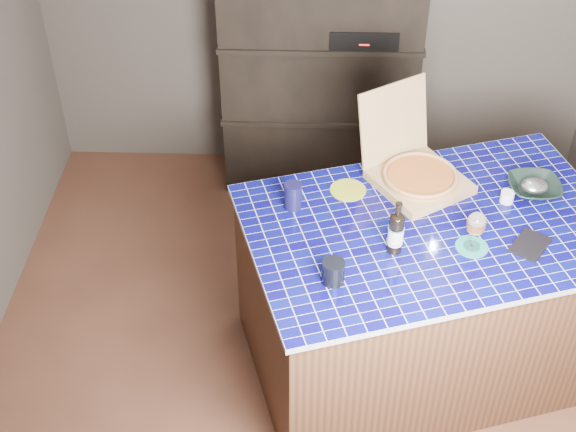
{
  "coord_description": "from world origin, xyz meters",
  "views": [
    {
      "loc": [
        -0.05,
        -2.85,
        3.34
      ],
      "look_at": [
        -0.14,
        0.0,
        0.92
      ],
      "focal_mm": 50.0,
      "sensor_mm": 36.0,
      "label": 1
    }
  ],
  "objects_px": {
    "mead_bottle": "(396,232)",
    "dvd_case": "(530,245)",
    "bowl": "(534,187)",
    "wine_glass": "(476,224)",
    "kitchen_island": "(422,295)",
    "pizza_box": "(417,173)"
  },
  "relations": [
    {
      "from": "kitchen_island",
      "to": "wine_glass",
      "type": "distance_m",
      "value": 0.64
    },
    {
      "from": "pizza_box",
      "to": "kitchen_island",
      "type": "bearing_deg",
      "value": -113.61
    },
    {
      "from": "dvd_case",
      "to": "bowl",
      "type": "height_order",
      "value": "bowl"
    },
    {
      "from": "bowl",
      "to": "pizza_box",
      "type": "bearing_deg",
      "value": 174.11
    },
    {
      "from": "wine_glass",
      "to": "pizza_box",
      "type": "bearing_deg",
      "value": 114.15
    },
    {
      "from": "kitchen_island",
      "to": "dvd_case",
      "type": "xyz_separation_m",
      "value": [
        0.42,
        -0.13,
        0.47
      ]
    },
    {
      "from": "kitchen_island",
      "to": "mead_bottle",
      "type": "relative_size",
      "value": 7.2
    },
    {
      "from": "wine_glass",
      "to": "bowl",
      "type": "distance_m",
      "value": 0.55
    },
    {
      "from": "wine_glass",
      "to": "mead_bottle",
      "type": "bearing_deg",
      "value": -175.16
    },
    {
      "from": "mead_bottle",
      "to": "bowl",
      "type": "height_order",
      "value": "mead_bottle"
    },
    {
      "from": "dvd_case",
      "to": "pizza_box",
      "type": "bearing_deg",
      "value": 170.68
    },
    {
      "from": "pizza_box",
      "to": "mead_bottle",
      "type": "relative_size",
      "value": 2.29
    },
    {
      "from": "mead_bottle",
      "to": "kitchen_island",
      "type": "bearing_deg",
      "value": 42.9
    },
    {
      "from": "wine_glass",
      "to": "dvd_case",
      "type": "bearing_deg",
      "value": 3.82
    },
    {
      "from": "kitchen_island",
      "to": "dvd_case",
      "type": "height_order",
      "value": "dvd_case"
    },
    {
      "from": "bowl",
      "to": "wine_glass",
      "type": "bearing_deg",
      "value": -130.94
    },
    {
      "from": "mead_bottle",
      "to": "dvd_case",
      "type": "height_order",
      "value": "mead_bottle"
    },
    {
      "from": "dvd_case",
      "to": "wine_glass",
      "type": "bearing_deg",
      "value": -141.98
    },
    {
      "from": "kitchen_island",
      "to": "dvd_case",
      "type": "bearing_deg",
      "value": -34.93
    },
    {
      "from": "mead_bottle",
      "to": "dvd_case",
      "type": "distance_m",
      "value": 0.62
    },
    {
      "from": "pizza_box",
      "to": "mead_bottle",
      "type": "height_order",
      "value": "pizza_box"
    },
    {
      "from": "wine_glass",
      "to": "dvd_case",
      "type": "relative_size",
      "value": 1.03
    }
  ]
}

